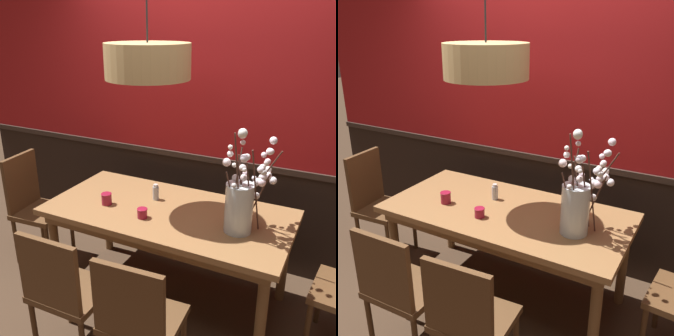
% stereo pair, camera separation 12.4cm
% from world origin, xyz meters
% --- Properties ---
extents(ground_plane, '(24.00, 24.00, 0.00)m').
position_xyz_m(ground_plane, '(0.00, 0.00, 0.00)').
color(ground_plane, '#422D1E').
extents(back_wall, '(5.09, 0.14, 2.82)m').
position_xyz_m(back_wall, '(0.00, 0.77, 1.40)').
color(back_wall, black).
rests_on(back_wall, ground).
extents(dining_table, '(1.81, 0.89, 0.76)m').
position_xyz_m(dining_table, '(0.00, 0.00, 0.67)').
color(dining_table, olive).
rests_on(dining_table, ground).
extents(chair_head_west_end, '(0.45, 0.44, 0.98)m').
position_xyz_m(chair_head_west_end, '(-1.34, -0.03, 0.54)').
color(chair_head_west_end, brown).
rests_on(chair_head_west_end, ground).
extents(chair_near_side_right, '(0.46, 0.42, 0.92)m').
position_xyz_m(chair_near_side_right, '(0.24, -0.84, 0.52)').
color(chair_near_side_right, brown).
rests_on(chair_near_side_right, ground).
extents(chair_far_side_right, '(0.43, 0.44, 0.96)m').
position_xyz_m(chair_far_side_right, '(0.25, 0.87, 0.52)').
color(chair_far_side_right, brown).
rests_on(chair_far_side_right, ground).
extents(chair_near_side_left, '(0.45, 0.41, 0.93)m').
position_xyz_m(chair_near_side_left, '(-0.30, -0.83, 0.53)').
color(chair_near_side_left, brown).
rests_on(chair_near_side_left, ground).
extents(vase_with_blossoms, '(0.34, 0.49, 0.74)m').
position_xyz_m(vase_with_blossoms, '(0.56, -0.06, 0.97)').
color(vase_with_blossoms, silver).
rests_on(vase_with_blossoms, dining_table).
extents(candle_holder_nearer_center, '(0.08, 0.08, 0.09)m').
position_xyz_m(candle_holder_nearer_center, '(-0.46, -0.12, 0.80)').
color(candle_holder_nearer_center, maroon).
rests_on(candle_holder_nearer_center, dining_table).
extents(candle_holder_nearer_edge, '(0.08, 0.08, 0.07)m').
position_xyz_m(candle_holder_nearer_edge, '(-0.11, -0.19, 0.80)').
color(candle_holder_nearer_edge, maroon).
rests_on(candle_holder_nearer_edge, dining_table).
extents(condiment_bottle, '(0.05, 0.05, 0.13)m').
position_xyz_m(condiment_bottle, '(-0.17, 0.12, 0.82)').
color(condiment_bottle, '#ADADB2').
rests_on(condiment_bottle, dining_table).
extents(pendant_lamp, '(0.57, 0.57, 1.12)m').
position_xyz_m(pendant_lamp, '(-0.14, -0.01, 1.82)').
color(pendant_lamp, tan).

